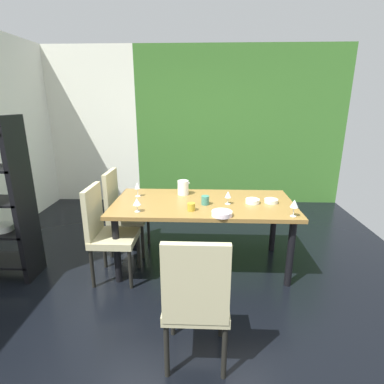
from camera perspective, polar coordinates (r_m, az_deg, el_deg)
ground_plane at (r=3.17m, az=-1.92°, el=-17.61°), size 5.26×5.62×0.02m
back_panel_interior at (r=5.75m, az=-18.59°, el=11.65°), size 1.65×0.10×2.69m
garden_window_panel at (r=5.42m, az=9.06°, el=12.03°), size 3.62×0.10×2.69m
dining_table at (r=3.25m, az=2.14°, el=-3.23°), size 1.93×0.96×0.75m
chair_head_near at (r=2.09m, az=0.78°, el=-19.46°), size 0.44×0.44×1.00m
chair_left_far at (r=3.71m, az=-13.23°, el=-3.05°), size 0.44×0.44×1.01m
chair_left_near at (r=3.17m, az=-16.06°, el=-6.85°), size 0.44×0.44×0.99m
wine_glass_right at (r=2.96m, az=-10.45°, el=-1.87°), size 0.08×0.08×0.14m
wine_glass_west at (r=2.94m, az=18.92°, el=-2.17°), size 0.08×0.08×0.16m
wine_glass_north at (r=3.43m, az=-10.37°, el=1.13°), size 0.06×0.06×0.17m
wine_glass_rear at (r=3.15m, az=6.88°, el=-0.55°), size 0.07×0.07×0.14m
serving_bowl_left at (r=3.24m, az=11.45°, el=-1.71°), size 0.15×0.15×0.05m
serving_bowl_center at (r=2.85m, az=5.72°, el=-4.09°), size 0.20×0.20×0.04m
serving_bowl_near_window at (r=3.30m, az=14.84°, el=-1.66°), size 0.14×0.14×0.04m
cup_front at (r=3.13m, az=2.53°, el=-1.58°), size 0.08×0.08×0.09m
cup_near_shelf at (r=2.96m, az=-0.15°, el=-2.84°), size 0.08×0.08×0.08m
pitcher_corner at (r=3.46m, az=-1.69°, el=0.87°), size 0.14×0.13×0.17m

